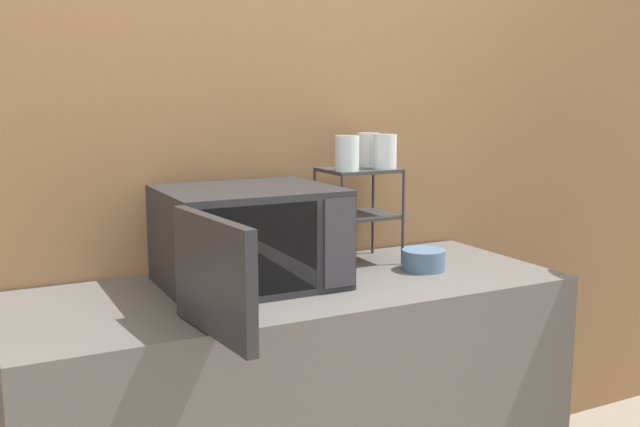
% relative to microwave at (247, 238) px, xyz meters
% --- Properties ---
extents(wall_back, '(8.00, 0.06, 2.60)m').
position_rel_microwave_xyz_m(wall_back, '(0.13, 0.32, 0.25)').
color(wall_back, olive).
rests_on(wall_back, ground_plane).
extents(counter, '(1.68, 0.65, 0.90)m').
position_rel_microwave_xyz_m(counter, '(0.13, -0.05, -0.60)').
color(counter, '#595654').
rests_on(counter, ground_plane).
extents(microwave, '(0.54, 0.82, 0.30)m').
position_rel_microwave_xyz_m(microwave, '(0.00, 0.00, 0.00)').
color(microwave, '#262628').
rests_on(microwave, counter).
extents(dish_rack, '(0.25, 0.21, 0.32)m').
position_rel_microwave_xyz_m(dish_rack, '(0.46, 0.13, 0.08)').
color(dish_rack, '#333333').
rests_on(dish_rack, counter).
extents(glass_front_left, '(0.08, 0.08, 0.12)m').
position_rel_microwave_xyz_m(glass_front_left, '(0.38, 0.07, 0.23)').
color(glass_front_left, silver).
rests_on(glass_front_left, dish_rack).
extents(glass_back_right, '(0.08, 0.08, 0.12)m').
position_rel_microwave_xyz_m(glass_back_right, '(0.53, 0.18, 0.23)').
color(glass_back_right, silver).
rests_on(glass_back_right, dish_rack).
extents(glass_front_right, '(0.08, 0.08, 0.12)m').
position_rel_microwave_xyz_m(glass_front_right, '(0.53, 0.08, 0.23)').
color(glass_front_right, silver).
rests_on(glass_front_right, dish_rack).
extents(bowl, '(0.14, 0.14, 0.07)m').
position_rel_microwave_xyz_m(bowl, '(0.59, -0.07, -0.12)').
color(bowl, slate).
rests_on(bowl, counter).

